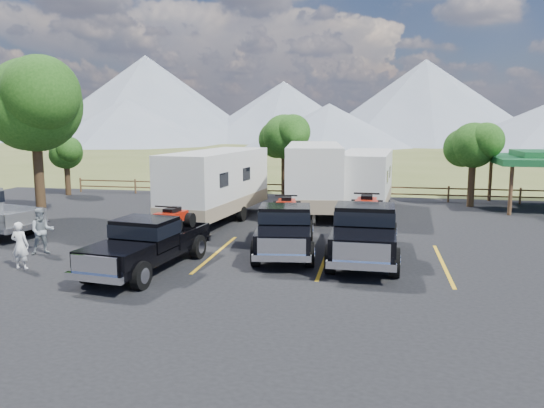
% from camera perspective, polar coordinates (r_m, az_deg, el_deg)
% --- Properties ---
extents(ground, '(320.00, 320.00, 0.00)m').
position_cam_1_polar(ground, '(15.41, -3.22, -9.43)').
color(ground, '#4C5725').
rests_on(ground, ground).
extents(asphalt_lot, '(44.00, 34.00, 0.04)m').
position_cam_1_polar(asphalt_lot, '(18.20, -0.89, -6.45)').
color(asphalt_lot, black).
rests_on(asphalt_lot, ground).
extents(stall_lines, '(12.12, 5.50, 0.01)m').
position_cam_1_polar(stall_lines, '(19.14, -0.28, -5.60)').
color(stall_lines, gold).
rests_on(stall_lines, asphalt_lot).
extents(tree_big_nw, '(5.54, 5.18, 7.84)m').
position_cam_1_polar(tree_big_nw, '(28.27, -24.27, 9.70)').
color(tree_big_nw, black).
rests_on(tree_big_nw, ground).
extents(tree_ne_a, '(3.11, 2.92, 4.76)m').
position_cam_1_polar(tree_ne_a, '(31.67, 20.81, 5.91)').
color(tree_ne_a, black).
rests_on(tree_ne_a, ground).
extents(tree_north, '(3.46, 3.24, 5.25)m').
position_cam_1_polar(tree_north, '(33.67, 1.32, 7.24)').
color(tree_north, black).
rests_on(tree_north, ground).
extents(tree_nw_small, '(2.59, 2.43, 3.85)m').
position_cam_1_polar(tree_nw_small, '(36.90, -21.29, 5.15)').
color(tree_nw_small, black).
rests_on(tree_nw_small, ground).
extents(rail_fence, '(36.12, 0.12, 1.00)m').
position_cam_1_polar(rail_fence, '(32.98, 8.07, 1.48)').
color(rail_fence, brown).
rests_on(rail_fence, ground).
extents(mountain_range, '(209.00, 71.00, 20.00)m').
position_cam_1_polar(mountain_range, '(120.70, 5.71, 10.37)').
color(mountain_range, slate).
rests_on(mountain_range, ground).
extents(rig_left, '(2.59, 5.94, 1.92)m').
position_cam_1_polar(rig_left, '(17.74, -13.05, -3.94)').
color(rig_left, black).
rests_on(rig_left, asphalt_lot).
extents(rig_center, '(2.67, 6.10, 1.97)m').
position_cam_1_polar(rig_center, '(19.53, 1.41, -2.45)').
color(rig_center, black).
rests_on(rig_center, asphalt_lot).
extents(rig_right, '(2.35, 6.50, 2.16)m').
position_cam_1_polar(rig_right, '(18.94, 9.95, -2.67)').
color(rig_right, black).
rests_on(rig_right, asphalt_lot).
extents(trailer_left, '(3.51, 9.77, 3.38)m').
position_cam_1_polar(trailer_left, '(25.57, -6.01, 2.07)').
color(trailer_left, silver).
rests_on(trailer_left, asphalt_lot).
extents(trailer_center, '(3.63, 10.40, 3.59)m').
position_cam_1_polar(trailer_center, '(27.93, 4.53, 2.91)').
color(trailer_center, silver).
rests_on(trailer_center, asphalt_lot).
extents(trailer_right, '(2.90, 9.27, 3.21)m').
position_cam_1_polar(trailer_right, '(28.15, 10.04, 2.44)').
color(trailer_right, silver).
rests_on(trailer_right, asphalt_lot).
extents(person_a, '(0.60, 0.42, 1.57)m').
position_cam_1_polar(person_a, '(19.19, -25.48, -4.04)').
color(person_a, white).
rests_on(person_a, asphalt_lot).
extents(person_b, '(1.04, 1.00, 1.70)m').
position_cam_1_polar(person_b, '(20.96, -23.50, -2.70)').
color(person_b, gray).
rests_on(person_b, asphalt_lot).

